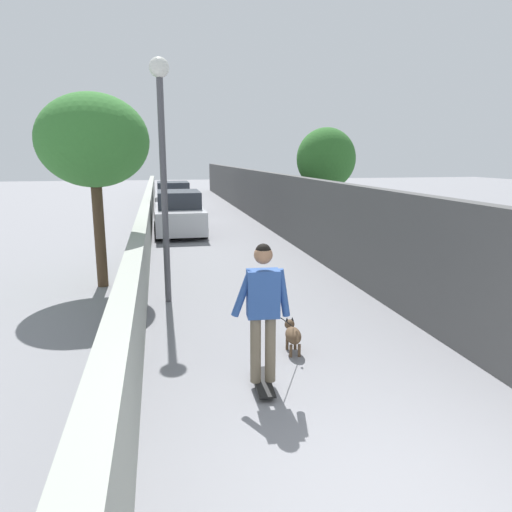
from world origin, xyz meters
TOP-DOWN VIEW (x-y plane):
  - ground_plane at (14.00, 0.00)m, footprint 80.00×80.00m
  - wall_left at (12.00, 2.37)m, footprint 48.00×0.30m
  - fence_right at (12.00, -2.37)m, footprint 48.00×0.30m
  - tree_right_near at (13.00, -3.86)m, footprint 2.05×2.05m
  - tree_left_mid at (7.50, 3.19)m, footprint 2.27×2.27m
  - lamp_post at (6.09, 1.82)m, footprint 0.36×0.36m
  - skateboard at (2.31, 0.76)m, footprint 0.81×0.26m
  - person_skateboarder at (2.31, 0.76)m, footprint 0.25×0.71m
  - dog at (3.26, 0.11)m, footprint 1.26×0.78m
  - car_near at (14.42, 1.22)m, footprint 4.13×1.80m
  - car_far at (20.68, 1.22)m, footprint 4.07×1.80m

SIDE VIEW (x-z plane):
  - ground_plane at x=14.00m, z-range 0.00..0.00m
  - skateboard at x=2.31m, z-range 0.03..0.11m
  - dog at x=3.26m, z-range -0.25..0.80m
  - wall_left at x=12.00m, z-range 0.00..1.23m
  - car_far at x=20.68m, z-range -0.06..1.48m
  - car_near at x=14.42m, z-range -0.06..1.48m
  - fence_right at x=12.00m, z-range 0.00..2.16m
  - person_skateboarder at x=2.31m, z-range 0.23..1.95m
  - tree_right_near at x=13.00m, z-range 0.79..4.54m
  - lamp_post at x=6.09m, z-range 0.81..5.31m
  - tree_left_mid at x=7.50m, z-range 1.05..5.10m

